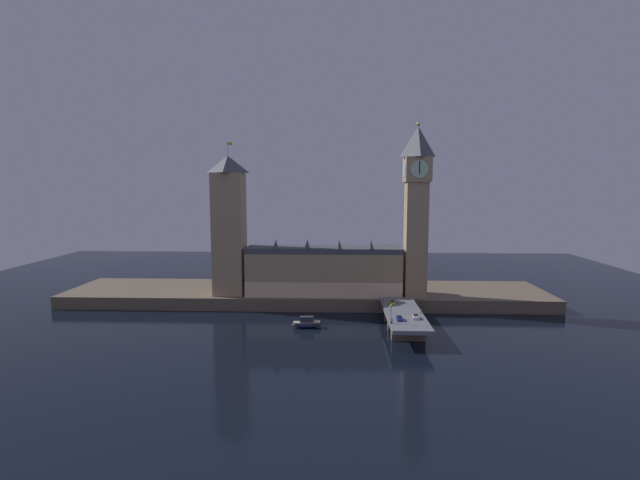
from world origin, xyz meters
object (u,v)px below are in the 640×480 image
(boat_upstream, at_px, (307,323))
(victoria_tower, at_px, (229,225))
(car_southbound_lead, at_px, (416,317))
(car_northbound_lead, at_px, (392,302))
(pedestrian_near_rail, at_px, (392,321))
(clock_tower, at_px, (416,206))
(pedestrian_far_rail, at_px, (383,299))
(pedestrian_mid_walk, at_px, (421,312))
(car_northbound_trail, at_px, (399,318))
(street_lamp_near, at_px, (391,312))

(boat_upstream, bearing_deg, victoria_tower, 139.08)
(victoria_tower, xyz_separation_m, car_southbound_lead, (75.65, -41.70, -28.69))
(car_northbound_lead, relative_size, pedestrian_near_rail, 2.07)
(victoria_tower, relative_size, pedestrian_near_rail, 36.23)
(clock_tower, relative_size, car_southbound_lead, 19.08)
(victoria_tower, distance_m, pedestrian_near_rail, 86.81)
(pedestrian_far_rail, bearing_deg, pedestrian_mid_walk, -56.00)
(boat_upstream, bearing_deg, car_southbound_lead, -14.53)
(car_northbound_trail, bearing_deg, street_lamp_near, -130.03)
(car_southbound_lead, height_order, pedestrian_mid_walk, pedestrian_mid_walk)
(car_southbound_lead, bearing_deg, street_lamp_near, -147.14)
(pedestrian_mid_walk, height_order, pedestrian_far_rail, pedestrian_far_rail)
(car_southbound_lead, distance_m, pedestrian_far_rail, 25.80)
(car_northbound_lead, relative_size, pedestrian_mid_walk, 2.42)
(car_southbound_lead, bearing_deg, victoria_tower, 151.13)
(clock_tower, relative_size, victoria_tower, 1.11)
(car_northbound_trail, height_order, pedestrian_mid_walk, pedestrian_mid_walk)
(pedestrian_mid_walk, bearing_deg, pedestrian_near_rail, -133.91)
(clock_tower, distance_m, victoria_tower, 82.20)
(car_northbound_lead, distance_m, car_southbound_lead, 20.89)
(pedestrian_near_rail, distance_m, boat_upstream, 34.97)
(car_southbound_lead, distance_m, street_lamp_near, 11.71)
(pedestrian_near_rail, xyz_separation_m, boat_upstream, (-30.29, 16.30, -6.27))
(pedestrian_far_rail, bearing_deg, boat_upstream, -155.22)
(victoria_tower, xyz_separation_m, pedestrian_near_rail, (66.64, -47.82, -28.43))
(street_lamp_near, bearing_deg, pedestrian_near_rail, -5.35)
(pedestrian_mid_walk, bearing_deg, car_northbound_trail, -137.04)
(pedestrian_mid_walk, bearing_deg, victoria_tower, 155.80)
(victoria_tower, xyz_separation_m, car_northbound_lead, (69.65, -21.70, -28.72))
(pedestrian_mid_walk, xyz_separation_m, pedestrian_far_rail, (-12.01, 17.81, 0.05))
(car_southbound_lead, relative_size, street_lamp_near, 0.59)
(car_northbound_lead, bearing_deg, car_northbound_trail, -90.00)
(boat_upstream, bearing_deg, clock_tower, 33.09)
(car_northbound_trail, bearing_deg, clock_tower, 73.89)
(street_lamp_near, bearing_deg, car_northbound_lead, 82.57)
(pedestrian_far_rail, distance_m, boat_upstream, 33.93)
(clock_tower, relative_size, car_northbound_lead, 19.45)
(car_northbound_trail, relative_size, car_southbound_lead, 1.16)
(car_northbound_trail, distance_m, street_lamp_near, 6.32)
(victoria_tower, distance_m, car_northbound_trail, 87.11)
(pedestrian_near_rail, bearing_deg, victoria_tower, 144.34)
(pedestrian_mid_walk, bearing_deg, boat_upstream, 174.84)
(clock_tower, distance_m, pedestrian_near_rail, 60.92)
(car_southbound_lead, relative_size, pedestrian_near_rail, 2.11)
(pedestrian_far_rail, relative_size, boat_upstream, 0.14)
(clock_tower, distance_m, pedestrian_mid_walk, 50.16)
(pedestrian_near_rail, bearing_deg, car_northbound_trail, 53.71)
(car_southbound_lead, relative_size, boat_upstream, 0.33)
(pedestrian_near_rail, relative_size, street_lamp_near, 0.28)
(victoria_tower, bearing_deg, boat_upstream, -40.92)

